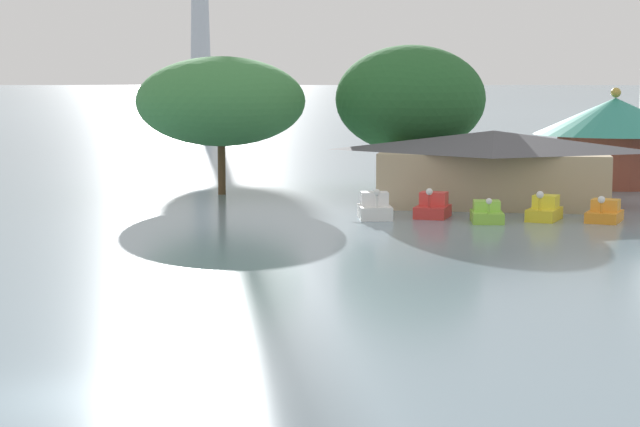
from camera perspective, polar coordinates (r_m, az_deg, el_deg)
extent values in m
plane|color=gray|center=(26.85, -12.92, -9.35)|extent=(2000.00, 2000.00, 0.00)
cube|color=white|center=(58.46, 2.88, 0.07)|extent=(2.16, 2.58, 0.70)
cube|color=white|center=(58.66, 2.85, 0.79)|extent=(1.63, 1.31, 0.71)
cylinder|color=white|center=(57.49, 2.98, 0.62)|extent=(0.14, 0.14, 0.63)
sphere|color=white|center=(57.44, 2.99, 1.10)|extent=(0.35, 0.35, 0.35)
cube|color=red|center=(59.20, 5.88, 0.10)|extent=(1.97, 2.46, 0.63)
cube|color=#E8423C|center=(59.40, 5.95, 0.78)|extent=(1.55, 1.20, 0.72)
cylinder|color=red|center=(58.25, 5.71, 0.63)|extent=(0.14, 0.14, 0.67)
sphere|color=white|center=(58.19, 5.72, 1.14)|extent=(0.37, 0.37, 0.37)
cube|color=#8CCC3F|center=(57.69, 8.69, -0.17)|extent=(1.86, 2.58, 0.56)
cube|color=#A0E24F|center=(57.92, 8.67, 0.41)|extent=(1.47, 1.23, 0.54)
cylinder|color=#8CCC3F|center=(56.67, 8.79, 0.24)|extent=(0.14, 0.14, 0.49)
sphere|color=white|center=(56.62, 8.80, 0.64)|extent=(0.32, 0.32, 0.32)
cube|color=yellow|center=(59.01, 11.60, -0.04)|extent=(2.08, 2.87, 0.63)
cube|color=yellow|center=(59.25, 11.68, 0.63)|extent=(1.50, 1.44, 0.67)
cylinder|color=yellow|center=(57.94, 11.38, 0.47)|extent=(0.14, 0.14, 0.63)
sphere|color=white|center=(57.88, 11.39, 0.96)|extent=(0.39, 0.39, 0.39)
cube|color=orange|center=(59.12, 14.59, -0.15)|extent=(2.20, 2.77, 0.55)
cube|color=gold|center=(59.35, 14.66, 0.44)|extent=(1.62, 1.41, 0.60)
cylinder|color=orange|center=(58.10, 14.44, 0.27)|extent=(0.14, 0.14, 0.52)
sphere|color=white|center=(58.05, 14.45, 0.70)|extent=(0.38, 0.38, 0.38)
cube|color=tan|center=(65.42, 9.00, 1.84)|extent=(13.02, 7.48, 3.18)
pyramid|color=#4C4C51|center=(65.26, 9.04, 3.76)|extent=(14.06, 8.60, 1.22)
cylinder|color=brown|center=(78.50, 15.05, 2.70)|extent=(7.72, 7.72, 3.58)
cone|color=teal|center=(78.33, 15.12, 4.92)|extent=(11.13, 11.13, 2.52)
sphere|color=#B7993D|center=(78.29, 15.16, 6.10)|extent=(0.70, 0.70, 0.70)
cylinder|color=brown|center=(70.69, -5.14, 2.26)|extent=(0.50, 0.50, 3.12)
ellipsoid|color=#3D7F42|center=(70.45, -5.18, 5.84)|extent=(10.80, 10.80, 5.72)
cylinder|color=brown|center=(72.34, 4.69, 2.16)|extent=(0.56, 0.56, 2.59)
ellipsoid|color=#28602D|center=(72.08, 4.72, 5.97)|extent=(9.81, 9.81, 7.02)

